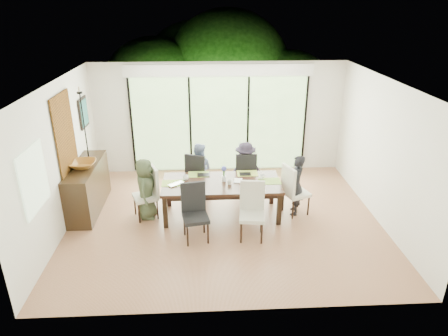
{
  "coord_description": "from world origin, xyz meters",
  "views": [
    {
      "loc": [
        -0.37,
        -6.84,
        4.04
      ],
      "look_at": [
        0.0,
        0.25,
        1.0
      ],
      "focal_mm": 32.0,
      "sensor_mm": 36.0,
      "label": 1
    }
  ],
  "objects_px": {
    "laptop": "(178,185)",
    "cup_c": "(262,177)",
    "chair_right_end": "(297,189)",
    "chair_left_end": "(145,193)",
    "cup_a": "(186,178)",
    "chair_far_left": "(199,174)",
    "person_left_end": "(146,189)",
    "chair_far_right": "(245,173)",
    "chair_near_right": "(252,212)",
    "sideboard": "(88,187)",
    "chair_near_left": "(196,214)",
    "bowl": "(83,164)",
    "vase": "(224,178)",
    "table_top": "(222,184)",
    "person_right_end": "(296,185)",
    "person_far_left": "(199,171)",
    "cup_b": "(230,182)",
    "person_far_right": "(245,170)"
  },
  "relations": [
    {
      "from": "person_far_left",
      "to": "cup_a",
      "type": "height_order",
      "value": "person_far_left"
    },
    {
      "from": "chair_near_right",
      "to": "sideboard",
      "type": "distance_m",
      "value": 3.45
    },
    {
      "from": "vase",
      "to": "cup_b",
      "type": "height_order",
      "value": "vase"
    },
    {
      "from": "chair_far_left",
      "to": "vase",
      "type": "height_order",
      "value": "chair_far_left"
    },
    {
      "from": "vase",
      "to": "bowl",
      "type": "height_order",
      "value": "bowl"
    },
    {
      "from": "chair_near_left",
      "to": "cup_a",
      "type": "bearing_deg",
      "value": 90.45
    },
    {
      "from": "chair_right_end",
      "to": "chair_far_right",
      "type": "xyz_separation_m",
      "value": [
        -0.95,
        0.85,
        0.0
      ]
    },
    {
      "from": "chair_far_left",
      "to": "person_left_end",
      "type": "height_order",
      "value": "person_left_end"
    },
    {
      "from": "chair_right_end",
      "to": "person_right_end",
      "type": "relative_size",
      "value": 0.85
    },
    {
      "from": "chair_near_left",
      "to": "sideboard",
      "type": "distance_m",
      "value": 2.54
    },
    {
      "from": "chair_left_end",
      "to": "person_left_end",
      "type": "bearing_deg",
      "value": 68.89
    },
    {
      "from": "laptop",
      "to": "cup_c",
      "type": "distance_m",
      "value": 1.66
    },
    {
      "from": "chair_right_end",
      "to": "cup_c",
      "type": "distance_m",
      "value": 0.75
    },
    {
      "from": "chair_far_left",
      "to": "cup_c",
      "type": "distance_m",
      "value": 1.48
    },
    {
      "from": "person_right_end",
      "to": "person_far_left",
      "type": "bearing_deg",
      "value": -104.17
    },
    {
      "from": "chair_far_right",
      "to": "cup_c",
      "type": "distance_m",
      "value": 0.83
    },
    {
      "from": "chair_far_left",
      "to": "chair_near_right",
      "type": "relative_size",
      "value": 1.0
    },
    {
      "from": "chair_left_end",
      "to": "cup_b",
      "type": "bearing_deg",
      "value": 65.42
    },
    {
      "from": "vase",
      "to": "chair_left_end",
      "type": "bearing_deg",
      "value": -178.15
    },
    {
      "from": "table_top",
      "to": "cup_c",
      "type": "bearing_deg",
      "value": 7.13
    },
    {
      "from": "person_right_end",
      "to": "laptop",
      "type": "xyz_separation_m",
      "value": [
        -2.33,
        -0.1,
        0.11
      ]
    },
    {
      "from": "chair_right_end",
      "to": "laptop",
      "type": "xyz_separation_m",
      "value": [
        -2.35,
        -0.1,
        0.2
      ]
    },
    {
      "from": "laptop",
      "to": "chair_near_left",
      "type": "bearing_deg",
      "value": -103.14
    },
    {
      "from": "cup_c",
      "to": "bowl",
      "type": "distance_m",
      "value": 3.52
    },
    {
      "from": "chair_far_left",
      "to": "person_right_end",
      "type": "xyz_separation_m",
      "value": [
        1.93,
        -0.85,
        0.09
      ]
    },
    {
      "from": "table_top",
      "to": "person_left_end",
      "type": "height_order",
      "value": "person_left_end"
    },
    {
      "from": "chair_right_end",
      "to": "chair_far_right",
      "type": "height_order",
      "value": "same"
    },
    {
      "from": "person_left_end",
      "to": "vase",
      "type": "distance_m",
      "value": 1.54
    },
    {
      "from": "sideboard",
      "to": "person_right_end",
      "type": "bearing_deg",
      "value": -5.35
    },
    {
      "from": "chair_near_left",
      "to": "bowl",
      "type": "distance_m",
      "value": 2.55
    },
    {
      "from": "chair_near_right",
      "to": "cup_b",
      "type": "relative_size",
      "value": 11.0
    },
    {
      "from": "person_left_end",
      "to": "person_far_left",
      "type": "distance_m",
      "value": 1.32
    },
    {
      "from": "chair_left_end",
      "to": "chair_near_left",
      "type": "bearing_deg",
      "value": 27.87
    },
    {
      "from": "chair_left_end",
      "to": "cup_a",
      "type": "height_order",
      "value": "chair_left_end"
    },
    {
      "from": "chair_far_left",
      "to": "chair_near_left",
      "type": "height_order",
      "value": "same"
    },
    {
      "from": "person_right_end",
      "to": "cup_b",
      "type": "distance_m",
      "value": 1.34
    },
    {
      "from": "chair_near_right",
      "to": "laptop",
      "type": "distance_m",
      "value": 1.57
    },
    {
      "from": "chair_right_end",
      "to": "chair_far_right",
      "type": "bearing_deg",
      "value": 27.43
    },
    {
      "from": "chair_near_left",
      "to": "chair_near_right",
      "type": "height_order",
      "value": "same"
    },
    {
      "from": "chair_far_left",
      "to": "cup_b",
      "type": "bearing_deg",
      "value": 143.98
    },
    {
      "from": "vase",
      "to": "cup_a",
      "type": "relative_size",
      "value": 0.97
    },
    {
      "from": "table_top",
      "to": "bowl",
      "type": "height_order",
      "value": "bowl"
    },
    {
      "from": "person_right_end",
      "to": "cup_c",
      "type": "height_order",
      "value": "person_right_end"
    },
    {
      "from": "cup_a",
      "to": "chair_near_left",
      "type": "bearing_deg",
      "value": -78.91
    },
    {
      "from": "person_left_end",
      "to": "person_far_right",
      "type": "xyz_separation_m",
      "value": [
        2.03,
        0.83,
        0.0
      ]
    },
    {
      "from": "chair_left_end",
      "to": "person_right_end",
      "type": "xyz_separation_m",
      "value": [
        2.98,
        0.0,
        0.09
      ]
    },
    {
      "from": "chair_near_left",
      "to": "sideboard",
      "type": "relative_size",
      "value": 0.61
    },
    {
      "from": "cup_c",
      "to": "chair_near_left",
      "type": "bearing_deg",
      "value": -143.27
    },
    {
      "from": "chair_far_right",
      "to": "cup_a",
      "type": "relative_size",
      "value": 8.87
    },
    {
      "from": "chair_right_end",
      "to": "person_left_end",
      "type": "height_order",
      "value": "person_left_end"
    }
  ]
}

